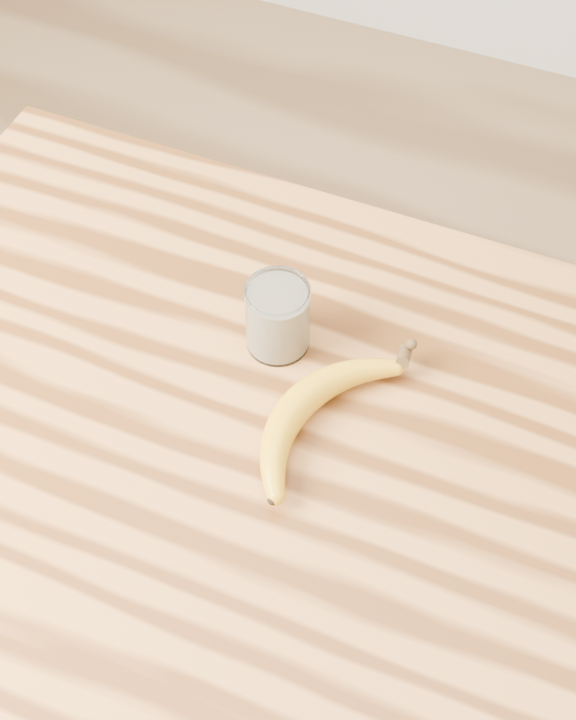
% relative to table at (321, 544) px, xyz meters
% --- Properties ---
extents(room, '(4.04, 4.04, 2.70)m').
position_rel_table_xyz_m(room, '(0.00, 0.00, 0.58)').
color(room, olive).
rests_on(room, ground).
extents(table, '(1.20, 0.80, 0.90)m').
position_rel_table_xyz_m(table, '(0.00, 0.00, 0.00)').
color(table, '#B47235').
rests_on(table, ground).
extents(smoothie_glass, '(0.07, 0.07, 0.09)m').
position_rel_table_xyz_m(smoothie_glass, '(-0.12, 0.15, 0.17)').
color(smoothie_glass, white).
rests_on(smoothie_glass, table).
extents(banana, '(0.19, 0.32, 0.04)m').
position_rel_table_xyz_m(banana, '(-0.06, 0.07, 0.15)').
color(banana, gold).
rests_on(banana, table).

